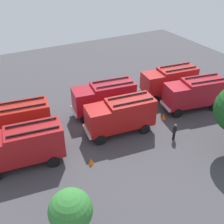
% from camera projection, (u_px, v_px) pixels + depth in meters
% --- Properties ---
extents(ground_plane, '(56.33, 56.33, 0.00)m').
position_uv_depth(ground_plane, '(112.00, 123.00, 29.54)').
color(ground_plane, '#423F44').
extents(fire_truck_0, '(7.44, 3.44, 3.88)m').
position_uv_depth(fire_truck_0, '(169.00, 80.00, 33.71)').
color(fire_truck_0, '#AA1E1F').
rests_on(fire_truck_0, ground).
extents(fire_truck_1, '(7.45, 3.50, 3.88)m').
position_uv_depth(fire_truck_1, '(104.00, 97.00, 30.10)').
color(fire_truck_1, maroon).
rests_on(fire_truck_1, ground).
extents(fire_truck_2, '(7.45, 3.49, 3.88)m').
position_uv_depth(fire_truck_2, '(14.00, 120.00, 26.08)').
color(fire_truck_2, '#AD1D17').
rests_on(fire_truck_2, ground).
extents(fire_truck_3, '(7.52, 3.77, 3.88)m').
position_uv_depth(fire_truck_3, '(194.00, 93.00, 30.94)').
color(fire_truck_3, '#A61723').
rests_on(fire_truck_3, ground).
extents(fire_truck_4, '(7.42, 3.39, 3.88)m').
position_uv_depth(fire_truck_4, '(121.00, 115.00, 26.96)').
color(fire_truck_4, '#AD1514').
rests_on(fire_truck_4, ground).
extents(fire_truck_5, '(7.45, 3.48, 3.88)m').
position_uv_depth(fire_truck_5, '(23.00, 145.00, 22.88)').
color(fire_truck_5, maroon).
rests_on(fire_truck_5, ground).
extents(firefighter_0, '(0.47, 0.35, 1.83)m').
position_uv_depth(firefighter_0, '(91.00, 119.00, 28.26)').
color(firefighter_0, black).
rests_on(firefighter_0, ground).
extents(firefighter_1, '(0.48, 0.37, 1.80)m').
position_uv_depth(firefighter_1, '(175.00, 131.00, 26.50)').
color(firefighter_1, black).
rests_on(firefighter_1, ground).
extents(firefighter_3, '(0.38, 0.48, 1.62)m').
position_uv_depth(firefighter_3, '(152.00, 85.00, 35.49)').
color(firefighter_3, black).
rests_on(firefighter_3, ground).
extents(tree_3, '(2.80, 2.80, 4.35)m').
position_uv_depth(tree_3, '(71.00, 211.00, 16.37)').
color(tree_3, brown).
rests_on(tree_3, ground).
extents(traffic_cone_0, '(0.48, 0.48, 0.68)m').
position_uv_depth(traffic_cone_0, '(91.00, 161.00, 23.80)').
color(traffic_cone_0, '#F2600C').
rests_on(traffic_cone_0, ground).
extents(traffic_cone_2, '(0.51, 0.51, 0.72)m').
position_uv_depth(traffic_cone_2, '(164.00, 116.00, 29.94)').
color(traffic_cone_2, '#F2600C').
rests_on(traffic_cone_2, ground).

